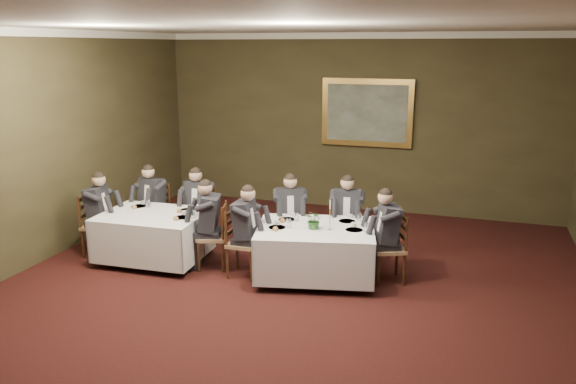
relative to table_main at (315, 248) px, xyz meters
The scene contains 28 objects.
ground 1.36m from the table_main, 99.09° to the right, with size 10.00×10.00×0.00m, color black.
ceiling 3.31m from the table_main, 99.09° to the right, with size 8.00×10.00×0.10m, color silver.
back_wall 3.96m from the table_main, 93.10° to the left, with size 8.00×0.10×3.50m, color #352E1A.
left_wall 4.58m from the table_main, 163.24° to the right, with size 0.10×10.00×3.50m, color #352E1A.
crown_molding 3.25m from the table_main, 99.09° to the right, with size 8.00×10.00×0.12m.
table_main is the anchor object (origin of this frame).
table_second 2.55m from the table_main, behind, with size 1.63×1.27×0.67m.
chair_main_backleft 0.97m from the table_main, 130.43° to the left, with size 0.57×0.55×1.00m.
diner_main_backleft 0.95m from the table_main, 130.65° to the left, with size 0.55×0.59×1.35m.
chair_main_backright 0.97m from the table_main, 75.15° to the left, with size 0.50×0.49×1.00m.
diner_main_backright 0.95m from the table_main, 74.85° to the left, with size 0.48×0.54×1.35m.
chair_main_endleft 1.06m from the table_main, 167.37° to the right, with size 0.44×0.46×1.00m.
diner_main_endleft 1.04m from the table_main, 167.25° to the right, with size 0.50×0.43×1.35m.
chair_main_endright 1.06m from the table_main, 12.87° to the left, with size 0.56×0.57×1.00m.
diner_main_endright 1.04m from the table_main, 12.75° to the left, with size 0.60×0.56×1.35m.
chair_sec_backleft 3.08m from the table_main, 167.99° to the left, with size 0.51×0.49×1.00m.
diner_sec_backleft 3.07m from the table_main, 168.21° to the left, with size 0.48×0.55×1.35m.
chair_sec_backright 2.28m from the table_main, 162.61° to the left, with size 0.46×0.44×1.00m.
diner_sec_backright 2.27m from the table_main, 162.89° to the left, with size 0.43×0.50×1.35m.
chair_sec_endright 1.57m from the table_main, behind, with size 0.53×0.54×1.00m.
diner_sec_endright 1.58m from the table_main, behind, with size 0.57×0.52×1.35m.
chair_sec_endleft 3.55m from the table_main, behind, with size 0.50×0.51×1.00m.
diner_sec_endleft 3.54m from the table_main, behind, with size 0.55×0.48×1.35m.
centerpiece 0.46m from the table_main, 86.56° to the right, with size 0.26×0.22×0.28m, color #2D5926.
candlestick 0.52m from the table_main, ahead, with size 0.06×0.06×0.44m.
place_setting_table_main 0.63m from the table_main, 149.68° to the left, with size 0.33×0.31×0.14m.
place_setting_table_second 2.96m from the table_main, behind, with size 0.33×0.31×0.14m.
painting 3.98m from the table_main, 90.00° to the left, with size 1.79×0.09×1.32m.
Camera 1 is at (2.21, -6.01, 3.25)m, focal length 35.00 mm.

